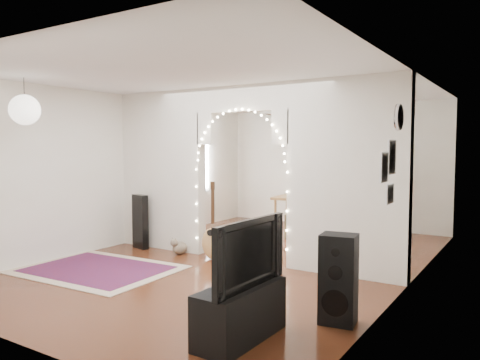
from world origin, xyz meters
The scene contains 25 objects.
floor centered at (0.00, 0.00, 0.00)m, with size 7.50×7.50×0.00m, color black.
ceiling centered at (0.00, 0.00, 2.70)m, with size 5.00×7.50×0.02m, color white.
wall_back centered at (0.00, 3.75, 1.35)m, with size 5.00×0.02×2.70m, color silver.
wall_front centered at (0.00, -3.75, 1.35)m, with size 5.00×0.02×2.70m, color silver.
wall_left centered at (-2.50, 0.00, 1.35)m, with size 0.02×7.50×2.70m, color silver.
wall_right centered at (2.50, 0.00, 1.35)m, with size 0.02×7.50×2.70m, color silver.
divider_wall centered at (0.00, 0.00, 1.42)m, with size 5.00×0.20×2.70m.
fairy_lights centered at (0.00, -0.13, 1.55)m, with size 1.64×0.04×1.60m, color #FFEABF, non-canonical shape.
window centered at (-2.47, 1.80, 1.50)m, with size 0.04×1.20×1.40m, color white.
wall_clock centered at (2.48, -0.60, 2.10)m, with size 0.31×0.31×0.03m, color white.
picture_frames centered at (2.48, -1.00, 1.50)m, with size 0.02×0.50×0.70m, color white, non-canonical shape.
paper_lantern centered at (-1.90, -2.40, 2.25)m, with size 0.40×0.40×0.40m, color white.
ceiling_fan centered at (0.00, 2.00, 2.40)m, with size 1.10×1.10×0.30m, color gold, non-canonical shape.
area_rug centered at (-1.46, -1.64, 0.01)m, with size 2.19×1.65×0.02m, color maroon.
guitar_case centered at (-1.96, -0.25, 0.47)m, with size 0.36×0.12×0.94m, color black.
acoustic_guitar centered at (-0.40, -0.25, 0.45)m, with size 0.44×0.25×1.04m.
tabby_cat centered at (-1.08, -0.27, 0.12)m, with size 0.22×0.45×0.29m.
floor_speaker centered at (2.20, -1.74, 0.45)m, with size 0.39×0.36×0.90m.
media_console centered at (1.59, -2.60, 0.25)m, with size 0.40×1.00×0.50m, color black.
tv centered at (1.59, -2.60, 0.81)m, with size 1.07×0.14×0.62m, color black.
bookcase centered at (0.26, 3.29, 0.75)m, with size 1.45×0.37×1.49m, color beige.
dining_table centered at (-0.09, 2.52, 0.68)m, with size 1.27×0.91×0.76m.
flower_vase centered at (-0.09, 2.52, 0.85)m, with size 0.18×0.18×0.19m, color silver.
dining_chair_left centered at (0.31, 1.70, 0.27)m, with size 0.58×0.60×0.54m, color brown.
dining_chair_right centered at (0.62, 2.73, 0.27)m, with size 0.57×0.59×0.54m, color brown.
Camera 1 is at (3.81, -6.12, 1.76)m, focal length 35.00 mm.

